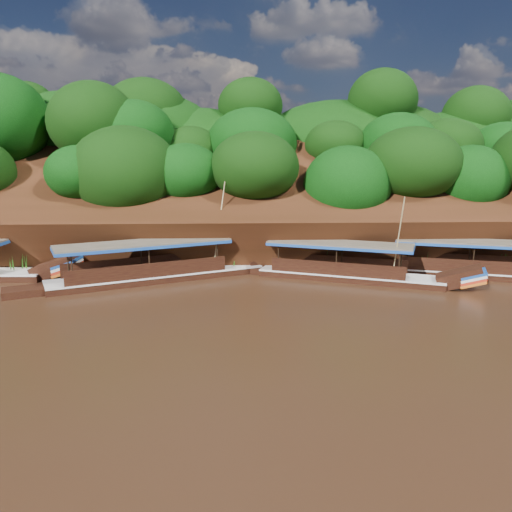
{
  "coord_description": "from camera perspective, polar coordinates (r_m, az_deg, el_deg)",
  "views": [
    {
      "loc": [
        -6.33,
        -24.91,
        8.17
      ],
      "look_at": [
        -5.0,
        7.0,
        1.71
      ],
      "focal_mm": 35.0,
      "sensor_mm": 36.0,
      "label": 1
    }
  ],
  "objects": [
    {
      "name": "ground",
      "position": [
        26.97,
        11.37,
        -6.44
      ],
      "size": [
        160.0,
        160.0,
        0.0
      ],
      "primitive_type": "plane",
      "color": "black",
      "rests_on": "ground"
    },
    {
      "name": "riverbank",
      "position": [
        48.46,
        5.13,
        3.93
      ],
      "size": [
        120.0,
        30.06,
        19.4
      ],
      "color": "black",
      "rests_on": "ground"
    },
    {
      "name": "boat_0",
      "position": [
        37.45,
        25.71,
        -1.45
      ],
      "size": [
        15.11,
        6.68,
        6.66
      ],
      "rotation": [
        0.0,
        0.0,
        -0.32
      ],
      "color": "black",
      "rests_on": "ground"
    },
    {
      "name": "boat_1",
      "position": [
        33.75,
        11.93,
        -1.85
      ],
      "size": [
        14.05,
        7.24,
        6.17
      ],
      "rotation": [
        0.0,
        0.0,
        -0.38
      ],
      "color": "black",
      "rests_on": "ground"
    },
    {
      "name": "boat_2",
      "position": [
        34.01,
        -9.63,
        -1.6
      ],
      "size": [
        16.29,
        8.82,
        7.26
      ],
      "rotation": [
        0.0,
        0.0,
        0.42
      ],
      "color": "black",
      "rests_on": "ground"
    },
    {
      "name": "reeds",
      "position": [
        35.38,
        2.83,
        -0.51
      ],
      "size": [
        47.83,
        2.32,
        2.05
      ],
      "color": "#295F17",
      "rests_on": "ground"
    }
  ]
}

